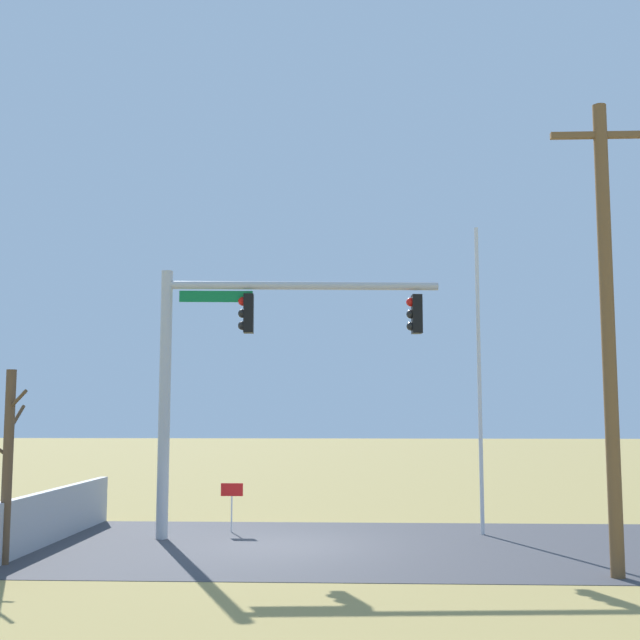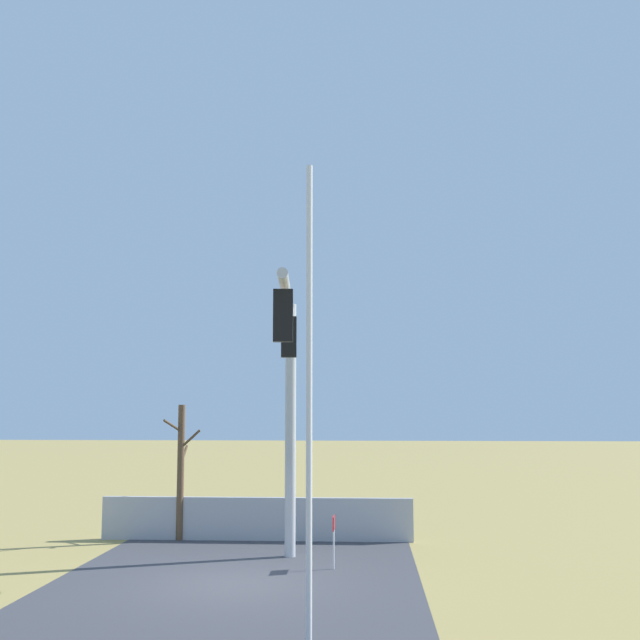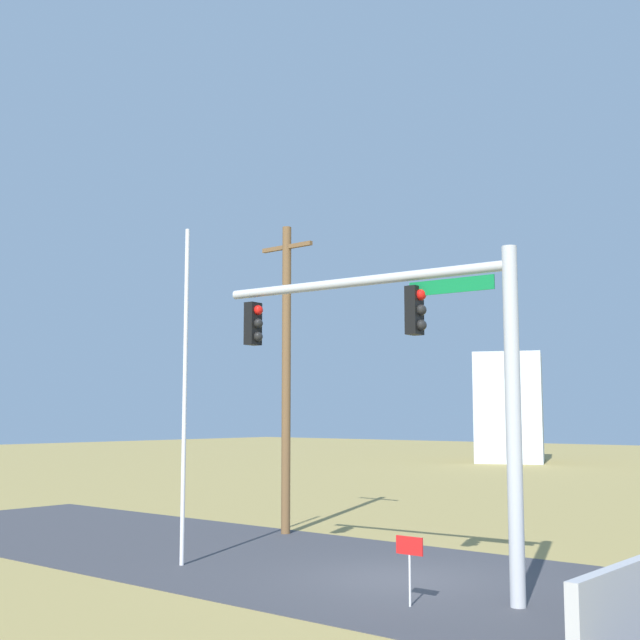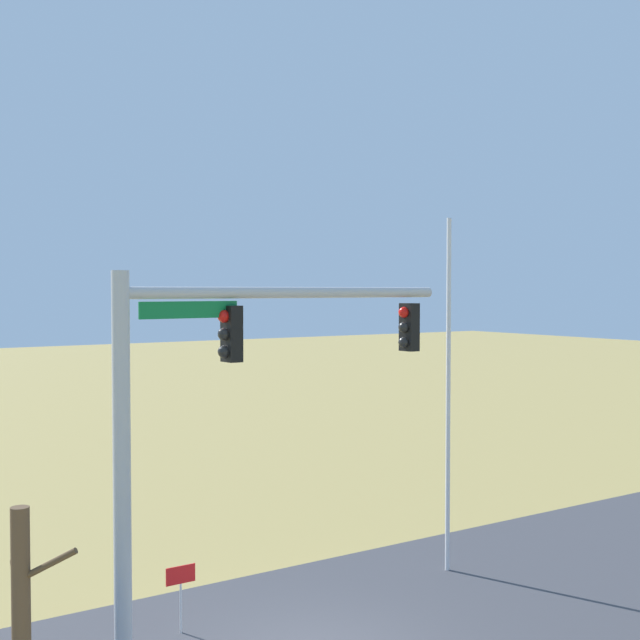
# 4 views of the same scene
# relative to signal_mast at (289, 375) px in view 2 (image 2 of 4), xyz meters

# --- Properties ---
(ground_plane) EXTENTS (160.00, 160.00, 0.00)m
(ground_plane) POSITION_rel_signal_mast_xyz_m (-1.27, 1.01, -4.52)
(ground_plane) COLOR #9E894C
(road_surface) EXTENTS (28.00, 8.00, 0.01)m
(road_surface) POSITION_rel_signal_mast_xyz_m (-5.27, 1.01, -4.51)
(road_surface) COLOR #3D3D42
(road_surface) RESTS_ON ground_plane
(sidewalk_corner) EXTENTS (6.00, 6.00, 0.01)m
(sidewalk_corner) POSITION_rel_signal_mast_xyz_m (2.80, 0.13, -4.52)
(sidewalk_corner) COLOR #B7B5AD
(sidewalk_corner) RESTS_ON ground_plane
(retaining_fence) EXTENTS (0.20, 8.95, 1.21)m
(retaining_fence) POSITION_rel_signal_mast_xyz_m (4.23, 1.34, -3.91)
(retaining_fence) COLOR #A8A8AD
(retaining_fence) RESTS_ON ground_plane
(signal_mast) EXTENTS (6.83, 0.79, 6.46)m
(signal_mast) POSITION_rel_signal_mast_xyz_m (0.00, 0.00, 0.00)
(signal_mast) COLOR #B2B5BA
(signal_mast) RESTS_ON ground_plane
(flagpole) EXTENTS (0.10, 0.10, 7.72)m
(flagpole) POSITION_rel_signal_mast_xyz_m (-5.93, -0.92, -0.66)
(flagpole) COLOR silver
(flagpole) RESTS_ON ground_plane
(bare_tree) EXTENTS (1.27, 1.02, 3.86)m
(bare_tree) POSITION_rel_signal_mast_xyz_m (4.15, 3.55, -2.53)
(bare_tree) COLOR brown
(bare_tree) RESTS_ON ground_plane
(open_sign) EXTENTS (0.56, 0.04, 1.22)m
(open_sign) POSITION_rel_signal_mast_xyz_m (0.32, -1.04, -3.61)
(open_sign) COLOR silver
(open_sign) RESTS_ON ground_plane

